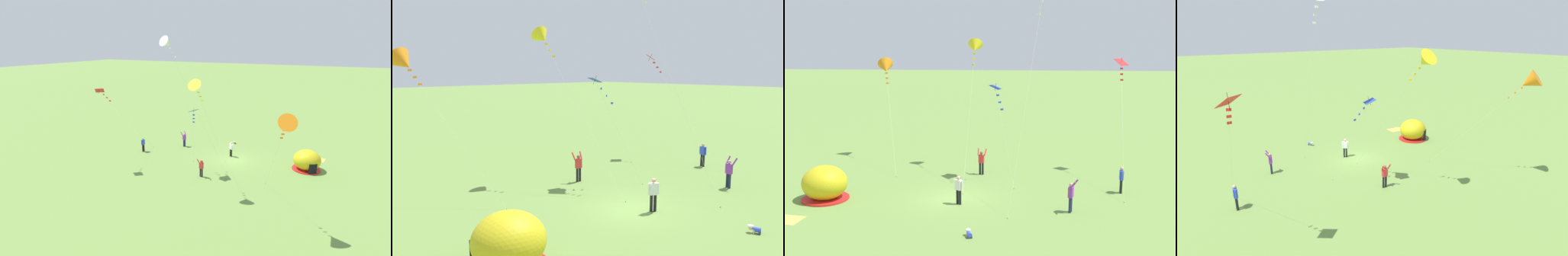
% 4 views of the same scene
% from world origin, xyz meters
% --- Properties ---
extents(ground_plane, '(300.00, 300.00, 0.00)m').
position_xyz_m(ground_plane, '(0.00, 0.00, 0.00)').
color(ground_plane, olive).
extents(popup_tent, '(2.81, 2.81, 2.10)m').
position_xyz_m(popup_tent, '(-7.68, -0.82, 1.00)').
color(popup_tent, gold).
rests_on(popup_tent, ground).
extents(picnic_blanket, '(1.83, 1.47, 0.01)m').
position_xyz_m(picnic_blanket, '(-8.38, -4.27, 0.01)').
color(picnic_blanket, gold).
rests_on(picnic_blanket, ground).
extents(toddler_crawling, '(0.36, 0.55, 0.32)m').
position_xyz_m(toddler_crawling, '(1.69, -5.53, 0.18)').
color(toddler_crawling, blue).
rests_on(toddler_crawling, ground).
extents(person_near_tent, '(0.29, 0.59, 1.72)m').
position_xyz_m(person_near_tent, '(10.48, 2.12, 0.96)').
color(person_near_tent, black).
rests_on(person_near_tent, ground).
extents(person_center_field, '(0.67, 0.53, 1.89)m').
position_xyz_m(person_center_field, '(1.27, 5.50, 1.00)').
color(person_center_field, black).
rests_on(person_center_field, ground).
extents(person_strolling, '(0.52, 0.40, 1.72)m').
position_xyz_m(person_strolling, '(0.53, -0.94, 0.96)').
color(person_strolling, black).
rests_on(person_strolling, ground).
extents(person_flying_kite, '(0.61, 0.71, 1.89)m').
position_xyz_m(person_flying_kite, '(6.96, -1.66, 1.00)').
color(person_flying_kite, '#1E2347').
rests_on(person_flying_kite, ground).
extents(kite_yellow, '(1.12, 7.92, 9.80)m').
position_xyz_m(kite_yellow, '(0.55, 8.12, 9.11)').
color(kite_yellow, silver).
rests_on(kite_yellow, ground).
extents(kite_orange, '(3.30, 7.33, 8.29)m').
position_xyz_m(kite_orange, '(-7.13, 10.63, 7.47)').
color(kite_orange, silver).
rests_on(kite_orange, ground).
extents(kite_red, '(1.50, 8.02, 8.39)m').
position_xyz_m(kite_red, '(11.20, 7.41, 7.75)').
color(kite_red, silver).
rests_on(kite_red, ground).
extents(kite_blue, '(1.87, 3.27, 6.69)m').
position_xyz_m(kite_blue, '(2.39, 4.86, 6.07)').
color(kite_blue, silver).
rests_on(kite_blue, ground).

